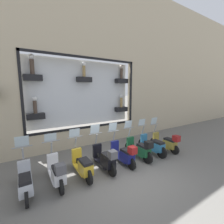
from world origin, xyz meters
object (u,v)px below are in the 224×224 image
object	(u,v)px
scooter_green_2	(140,149)
scooter_white_6	(57,172)
scooter_olive_0	(166,142)
scooter_black_4	(105,158)
scooter_teal_1	(153,145)
scooter_yellow_5	(83,165)
scooter_navy_3	(124,154)
scooter_silver_7	(25,181)

from	to	relation	value
scooter_green_2	scooter_white_6	world-z (taller)	scooter_green_2
scooter_olive_0	scooter_black_4	bearing A→B (deg)	89.81
scooter_green_2	scooter_white_6	size ratio (longest dim) A/B	1.00
scooter_black_4	scooter_white_6	bearing A→B (deg)	90.20
scooter_teal_1	scooter_white_6	distance (m)	4.49
scooter_olive_0	scooter_teal_1	xyz separation A→B (m)	(0.07, 0.90, -0.01)
scooter_yellow_5	scooter_black_4	bearing A→B (deg)	-93.67
scooter_navy_3	scooter_white_6	world-z (taller)	scooter_navy_3
scooter_yellow_5	scooter_white_6	distance (m)	0.90
scooter_navy_3	scooter_yellow_5	distance (m)	1.80
scooter_teal_1	scooter_silver_7	bearing A→B (deg)	90.10
scooter_teal_1	scooter_navy_3	bearing A→B (deg)	92.26
scooter_olive_0	scooter_yellow_5	bearing A→B (deg)	89.11
scooter_teal_1	scooter_white_6	world-z (taller)	scooter_teal_1
scooter_navy_3	scooter_silver_7	xyz separation A→B (m)	(0.06, 3.59, -0.05)
scooter_green_2	scooter_black_4	distance (m)	1.80
scooter_silver_7	scooter_teal_1	bearing A→B (deg)	-89.90
scooter_green_2	scooter_black_4	size ratio (longest dim) A/B	1.00
scooter_teal_1	scooter_black_4	distance (m)	2.70
scooter_green_2	scooter_olive_0	bearing A→B (deg)	-90.44
scooter_teal_1	scooter_white_6	xyz separation A→B (m)	(-0.07, 4.49, 0.02)
scooter_silver_7	scooter_black_4	bearing A→B (deg)	-91.11
scooter_black_4	scooter_silver_7	bearing A→B (deg)	88.89
scooter_teal_1	scooter_yellow_5	distance (m)	3.59
scooter_green_2	scooter_silver_7	world-z (taller)	scooter_green_2
scooter_teal_1	scooter_white_6	bearing A→B (deg)	90.86
scooter_black_4	scooter_navy_3	bearing A→B (deg)	-90.61
scooter_teal_1	scooter_green_2	xyz separation A→B (m)	(-0.06, 0.90, 0.04)
scooter_black_4	scooter_white_6	world-z (taller)	scooter_black_4
scooter_teal_1	scooter_yellow_5	world-z (taller)	scooter_teal_1
scooter_white_6	scooter_silver_7	size ratio (longest dim) A/B	1.01
scooter_olive_0	scooter_silver_7	distance (m)	6.29
scooter_green_2	scooter_silver_7	xyz separation A→B (m)	(0.05, 4.49, -0.07)
scooter_navy_3	scooter_teal_1	bearing A→B (deg)	-87.74
scooter_olive_0	scooter_white_6	size ratio (longest dim) A/B	0.99
scooter_teal_1	scooter_green_2	distance (m)	0.90
scooter_olive_0	scooter_teal_1	size ratio (longest dim) A/B	0.99
scooter_olive_0	scooter_yellow_5	world-z (taller)	scooter_olive_0
scooter_yellow_5	scooter_silver_7	bearing A→B (deg)	90.17
scooter_black_4	scooter_white_6	size ratio (longest dim) A/B	1.00
scooter_navy_3	scooter_silver_7	bearing A→B (deg)	89.02
scooter_navy_3	scooter_yellow_5	size ratio (longest dim) A/B	0.99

